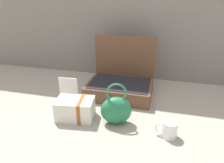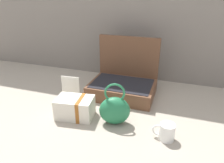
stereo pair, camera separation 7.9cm
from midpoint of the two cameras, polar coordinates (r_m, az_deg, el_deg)
name	(u,v)px [view 2 (the right image)]	position (r m, az deg, el deg)	size (l,w,h in m)	color
ground_plane	(113,110)	(1.27, 2.00, -7.90)	(6.00, 6.00, 0.00)	#9E9384
open_suitcase	(124,83)	(1.44, 4.88, -0.38)	(0.43, 0.32, 0.38)	brown
teal_pouch_handbag	(115,110)	(1.12, 2.76, -7.81)	(0.19, 0.14, 0.24)	#237247
cream_toiletry_bag	(76,108)	(1.20, -8.11, -7.12)	(0.22, 0.16, 0.12)	silver
coffee_mug	(166,132)	(1.07, 16.81, -13.11)	(0.11, 0.07, 0.09)	white
info_card_left	(71,89)	(1.37, -9.62, -1.93)	(0.12, 0.01, 0.17)	silver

